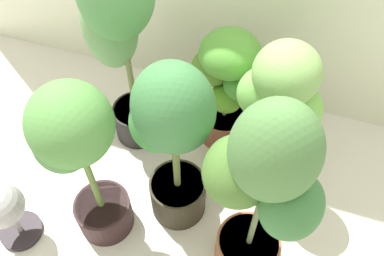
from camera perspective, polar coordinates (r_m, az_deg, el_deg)
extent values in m
plane|color=silver|center=(1.86, -2.37, -13.08)|extent=(8.00, 8.00, 0.00)
cylinder|color=#302A1C|center=(1.80, -1.95, -9.34)|extent=(0.24, 0.24, 0.21)
cylinder|color=#3E2A25|center=(1.72, -2.03, -7.85)|extent=(0.22, 0.22, 0.02)
cylinder|color=olive|center=(1.48, -2.34, -2.49)|extent=(0.03, 0.03, 0.55)
ellipsoid|color=#3D7942|center=(1.32, -2.63, 2.69)|extent=(0.30, 0.28, 0.36)
ellipsoid|color=#3C883C|center=(1.46, -5.04, 0.51)|extent=(0.25, 0.24, 0.23)
cylinder|color=brown|center=(2.05, 4.37, 0.50)|extent=(0.23, 0.23, 0.16)
cylinder|color=#3E3322|center=(1.99, 4.50, 1.82)|extent=(0.21, 0.21, 0.02)
cylinder|color=olive|center=(1.82, 4.95, 6.38)|extent=(0.02, 0.02, 0.44)
ellipsoid|color=#569938|center=(1.70, 5.35, 10.30)|extent=(0.32, 0.31, 0.20)
ellipsoid|color=#5B822E|center=(1.80, 2.83, 8.49)|extent=(0.26, 0.26, 0.15)
ellipsoid|color=#468C34|center=(1.77, 7.65, 6.02)|extent=(0.25, 0.24, 0.15)
ellipsoid|color=#568F26|center=(1.81, 4.62, 4.09)|extent=(0.18, 0.16, 0.12)
cylinder|color=black|center=(2.06, -7.59, 1.08)|extent=(0.23, 0.23, 0.18)
cylinder|color=#412C1F|center=(2.00, -7.84, 2.59)|extent=(0.21, 0.21, 0.02)
cylinder|color=olive|center=(1.73, -9.23, 10.71)|extent=(0.03, 0.03, 0.74)
ellipsoid|color=#699B5F|center=(1.71, -11.40, 13.78)|extent=(0.30, 0.29, 0.41)
cylinder|color=#995938|center=(1.74, 7.66, -16.41)|extent=(0.25, 0.25, 0.16)
cylinder|color=#422A24|center=(1.67, 7.94, -15.49)|extent=(0.23, 0.23, 0.02)
cylinder|color=#5E7246|center=(1.35, 9.63, -9.78)|extent=(0.02, 0.02, 0.70)
ellipsoid|color=#4C7B3F|center=(1.12, 11.44, -3.44)|extent=(0.26, 0.23, 0.38)
ellipsoid|color=#4B7630|center=(1.29, 6.44, -6.13)|extent=(0.25, 0.25, 0.27)
ellipsoid|color=#3E783E|center=(1.29, 13.67, -10.38)|extent=(0.25, 0.27, 0.23)
cylinder|color=#352021|center=(1.82, -12.12, -11.53)|extent=(0.24, 0.24, 0.16)
cylinder|color=#46301E|center=(1.76, -12.53, -10.46)|extent=(0.22, 0.22, 0.02)
cylinder|color=olive|center=(1.49, -14.60, -4.99)|extent=(0.03, 0.03, 0.61)
ellipsoid|color=#538E43|center=(1.31, -16.62, 0.46)|extent=(0.33, 0.33, 0.30)
ellipsoid|color=#4E8747|center=(1.48, -17.64, -1.92)|extent=(0.29, 0.29, 0.25)
cylinder|color=slate|center=(1.91, 9.96, -4.87)|extent=(0.26, 0.26, 0.20)
cylinder|color=#462E21|center=(1.84, 10.36, -3.29)|extent=(0.24, 0.24, 0.02)
cylinder|color=#5B753B|center=(1.62, 11.78, 2.29)|extent=(0.02, 0.02, 0.55)
ellipsoid|color=#82B55E|center=(1.47, 13.11, 7.46)|extent=(0.30, 0.29, 0.24)
ellipsoid|color=#77BF55|center=(1.58, 10.13, 4.89)|extent=(0.27, 0.25, 0.23)
ellipsoid|color=#76BE4F|center=(1.57, 14.62, 1.93)|extent=(0.24, 0.25, 0.23)
ellipsoid|color=#70B84F|center=(1.61, 11.41, -0.93)|extent=(0.25, 0.25, 0.19)
cylinder|color=#282026|center=(1.97, -22.71, -13.10)|extent=(0.18, 0.18, 0.03)
cylinder|color=#A39FA3|center=(1.90, -23.48, -12.07)|extent=(0.02, 0.02, 0.14)
sphere|color=#A39FA3|center=(1.77, -25.12, -9.81)|extent=(0.21, 0.21, 0.18)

